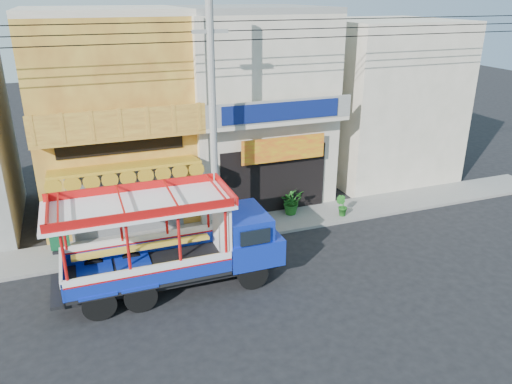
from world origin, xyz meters
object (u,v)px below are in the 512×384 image
(utility_pole, at_px, (217,110))
(potted_plant_c, at_px, (292,200))
(green_sign, at_px, (60,242))
(potted_plant_b, at_px, (342,206))
(songthaew_truck, at_px, (187,240))
(potted_plant_a, at_px, (291,202))

(utility_pole, bearing_deg, potted_plant_c, 21.26)
(green_sign, relative_size, potted_plant_b, 1.18)
(utility_pole, distance_m, potted_plant_c, 5.87)
(songthaew_truck, bearing_deg, utility_pole, 54.07)
(potted_plant_a, bearing_deg, green_sign, 162.27)
(utility_pole, xyz_separation_m, songthaew_truck, (-1.82, -2.52, -3.46))
(green_sign, xyz_separation_m, potted_plant_c, (9.26, 0.46, 0.06))
(green_sign, bearing_deg, songthaew_truck, -41.98)
(songthaew_truck, distance_m, potted_plant_c, 6.76)
(green_sign, height_order, potted_plant_c, green_sign)
(potted_plant_a, bearing_deg, utility_pole, 179.33)
(potted_plant_a, bearing_deg, songthaew_truck, -164.19)
(utility_pole, relative_size, green_sign, 27.75)
(utility_pole, xyz_separation_m, green_sign, (-5.66, 0.94, -4.49))
(potted_plant_c, bearing_deg, potted_plant_b, 92.15)
(songthaew_truck, relative_size, potted_plant_a, 6.83)
(potted_plant_a, bearing_deg, potted_plant_c, 39.46)
(potted_plant_b, bearing_deg, songthaew_truck, 73.10)
(utility_pole, height_order, potted_plant_a, utility_pole)
(songthaew_truck, height_order, potted_plant_a, songthaew_truck)
(songthaew_truck, height_order, potted_plant_c, songthaew_truck)
(potted_plant_b, bearing_deg, utility_pole, 54.55)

